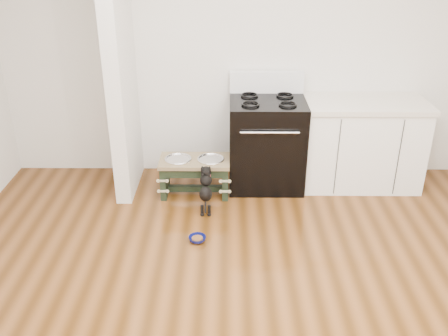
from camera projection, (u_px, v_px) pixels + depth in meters
ground at (249, 329)px, 3.41m from camera, size 5.00×5.00×0.00m
room_shell at (255, 103)px, 2.70m from camera, size 5.00×5.00×5.00m
partition_wall at (120, 59)px, 4.71m from camera, size 0.15×0.80×2.70m
oven_range at (266, 142)px, 5.14m from camera, size 0.76×0.69×1.14m
cabinet_run at (361, 144)px, 5.15m from camera, size 1.24×0.64×0.91m
dog_feeder at (195, 170)px, 5.01m from camera, size 0.70×0.37×0.40m
puppy at (206, 188)px, 4.74m from camera, size 0.12×0.36×0.43m
floor_bowl at (197, 239)px, 4.34m from camera, size 0.20×0.20×0.05m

